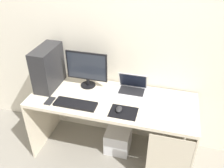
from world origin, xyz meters
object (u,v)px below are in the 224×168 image
Objects in this scene: pc_tower at (48,67)px; laptop at (132,88)px; monitor at (87,69)px; subwoofer at (118,140)px; keyboard at (76,104)px; mouse_left at (119,109)px; cell_phone at (50,101)px.

pc_tower is 0.91m from laptop.
subwoofer is (0.38, -0.11, -0.84)m from monitor.
laptop is 0.61m from keyboard.
mouse_left is 0.74× the size of cell_phone.
subwoofer is (0.65, 0.26, -0.63)m from cell_phone.
keyboard is at bearing -177.36° from mouse_left.
pc_tower is at bearing 179.17° from subwoofer.
laptop is at bearing 7.09° from pc_tower.
monitor is 1.48× the size of laptop.
monitor is at bearing 53.51° from cell_phone.
pc_tower is at bearing 147.01° from keyboard.
pc_tower reaches higher than monitor.
monitor is at bearing 13.51° from pc_tower.
subwoofer is at bearing 103.94° from mouse_left.
pc_tower reaches higher than laptop.
mouse_left is (0.43, 0.02, 0.01)m from keyboard.
laptop is 0.85m from cell_phone.
pc_tower is 4.68× the size of mouse_left.
mouse_left is at bearing -16.05° from pc_tower.
laptop is at bearing 1.69° from monitor.
monitor reaches higher than cell_phone.
pc_tower is 1.07× the size of keyboard.
cell_phone is at bearing -153.31° from laptop.
monitor is 3.44× the size of cell_phone.
cell_phone is at bearing -177.58° from keyboard.
subwoofer is at bearing -15.83° from monitor.
keyboard is (0.40, -0.26, -0.21)m from pc_tower.
pc_tower reaches higher than keyboard.
monitor is 1.06× the size of keyboard.
laptop is 0.35m from mouse_left.
mouse_left is at bearing -98.60° from laptop.
cell_phone is at bearing -126.49° from monitor.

